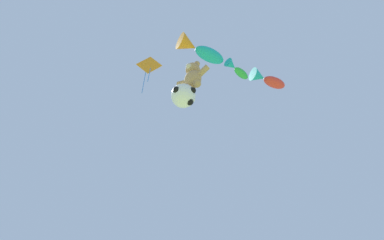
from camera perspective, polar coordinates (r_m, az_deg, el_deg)
teddy_bear_kite at (r=13.44m, az=0.14°, el=8.33°), size 1.73×0.76×1.76m
soccer_ball_kite at (r=12.51m, az=-1.61°, el=4.65°), size 1.14×1.13×1.05m
fish_kite_teal at (r=15.01m, az=1.30°, el=13.23°), size 1.74×2.56×0.89m
fish_kite_emerald at (r=15.75m, az=8.43°, el=9.54°), size 0.73×1.57×0.51m
fish_kite_crimson at (r=16.80m, az=13.99°, el=7.52°), size 1.59×2.13×0.77m
diamond_kite at (r=17.21m, az=-8.23°, el=10.06°), size 1.15×0.97×3.08m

